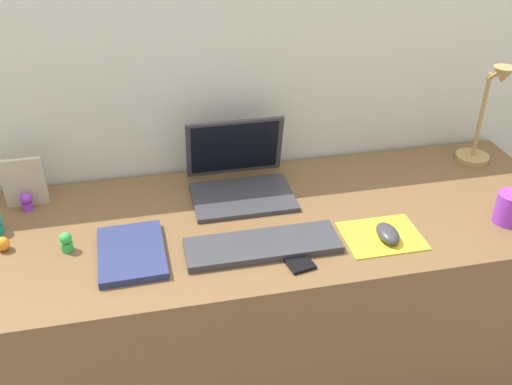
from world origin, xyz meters
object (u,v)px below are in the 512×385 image
at_px(mouse, 388,233).
at_px(notebook_pad, 131,253).
at_px(desk_lamp, 486,118).
at_px(toy_figurine_green, 66,242).
at_px(coffee_mug, 509,208).
at_px(picture_frame, 24,182).
at_px(laptop, 239,174).
at_px(keyboard, 263,246).
at_px(cell_phone, 294,256).
at_px(toy_figurine_orange, 3,245).
at_px(toy_figurine_purple, 26,201).

xyz_separation_m(mouse, notebook_pad, (-0.68, 0.07, -0.01)).
bearing_deg(desk_lamp, toy_figurine_green, -170.97).
xyz_separation_m(notebook_pad, coffee_mug, (1.04, -0.06, 0.04)).
bearing_deg(notebook_pad, toy_figurine_green, 159.05).
relative_size(picture_frame, coffee_mug, 1.65).
distance_m(desk_lamp, coffee_mug, 0.36).
relative_size(laptop, keyboard, 0.73).
height_order(cell_phone, toy_figurine_orange, toy_figurine_orange).
bearing_deg(coffee_mug, keyboard, 178.20).
bearing_deg(desk_lamp, laptop, 179.86).
height_order(keyboard, toy_figurine_purple, toy_figurine_purple).
bearing_deg(laptop, toy_figurine_green, -157.34).
bearing_deg(toy_figurine_orange, cell_phone, -14.44).
relative_size(coffee_mug, toy_figurine_green, 1.63).
xyz_separation_m(desk_lamp, coffee_mug, (-0.10, -0.33, -0.12)).
bearing_deg(cell_phone, picture_frame, 137.87).
distance_m(laptop, notebook_pad, 0.43).
bearing_deg(picture_frame, mouse, -22.09).
bearing_deg(cell_phone, mouse, -6.30).
xyz_separation_m(laptop, notebook_pad, (-0.34, -0.27, -0.04)).
bearing_deg(laptop, coffee_mug, -25.17).
distance_m(mouse, toy_figurine_green, 0.85).
bearing_deg(toy_figurine_orange, keyboard, -11.35).
height_order(laptop, mouse, laptop).
relative_size(mouse, picture_frame, 0.64).
height_order(mouse, notebook_pad, mouse).
distance_m(notebook_pad, coffee_mug, 1.04).
relative_size(desk_lamp, toy_figurine_green, 6.29).
distance_m(cell_phone, toy_figurine_orange, 0.76).
bearing_deg(cell_phone, keyboard, 130.10).
bearing_deg(cell_phone, desk_lamp, 15.17).
bearing_deg(keyboard, toy_figurine_orange, 168.65).
bearing_deg(keyboard, laptop, 90.73).
bearing_deg(mouse, keyboard, 174.53).
xyz_separation_m(toy_figurine_green, toy_figurine_orange, (-0.16, 0.03, -0.01)).
bearing_deg(toy_figurine_orange, laptop, 14.76).
height_order(notebook_pad, picture_frame, picture_frame).
bearing_deg(coffee_mug, notebook_pad, 176.45).
height_order(keyboard, toy_figurine_green, toy_figurine_green).
distance_m(keyboard, notebook_pad, 0.34).
xyz_separation_m(mouse, desk_lamp, (0.46, 0.34, 0.14)).
bearing_deg(laptop, cell_phone, -78.48).
relative_size(keyboard, toy_figurine_purple, 7.23).
relative_size(cell_phone, toy_figurine_orange, 3.26).
bearing_deg(toy_figurine_green, keyboard, -11.28).
distance_m(laptop, toy_figurine_purple, 0.62).
xyz_separation_m(toy_figurine_orange, toy_figurine_purple, (0.04, 0.19, 0.01)).
xyz_separation_m(keyboard, toy_figurine_green, (-0.50, 0.10, 0.02)).
height_order(mouse, coffee_mug, coffee_mug).
height_order(coffee_mug, toy_figurine_purple, coffee_mug).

